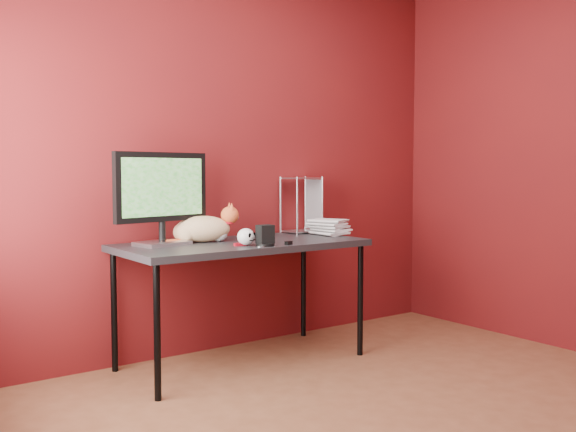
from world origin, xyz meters
TOP-DOWN VIEW (x-y plane):
  - room at (0.00, 0.00)m, footprint 3.52×3.52m
  - desk at (-0.15, 1.37)m, footprint 1.50×0.70m
  - monitor at (-0.62, 1.49)m, footprint 0.62×0.25m
  - cat at (-0.35, 1.50)m, footprint 0.51×0.26m
  - skull_mug at (-0.24, 1.19)m, footprint 0.10×0.11m
  - speaker at (-0.16, 1.11)m, footprint 0.11×0.11m
  - book_stack at (0.48, 1.40)m, footprint 0.25×0.29m
  - wire_rack at (0.50, 1.63)m, footprint 0.24×0.20m
  - pocket_knife at (-0.26, 1.20)m, footprint 0.09×0.03m
  - black_gadget at (-0.01, 1.08)m, footprint 0.05×0.04m
  - washer at (-0.21, 1.08)m, footprint 0.04×0.04m

SIDE VIEW (x-z plane):
  - desk at x=-0.15m, z-range 0.32..1.07m
  - washer at x=-0.21m, z-range 0.75..0.75m
  - pocket_knife at x=-0.26m, z-range 0.75..0.77m
  - black_gadget at x=-0.01m, z-range 0.75..0.77m
  - skull_mug at x=-0.24m, z-range 0.75..0.85m
  - speaker at x=-0.16m, z-range 0.75..0.87m
  - cat at x=-0.35m, z-range 0.71..0.95m
  - wire_rack at x=0.50m, z-range 0.75..1.14m
  - monitor at x=-0.62m, z-range 0.78..1.32m
  - book_stack at x=0.48m, z-range 0.75..1.93m
  - room at x=0.00m, z-range 0.14..2.75m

